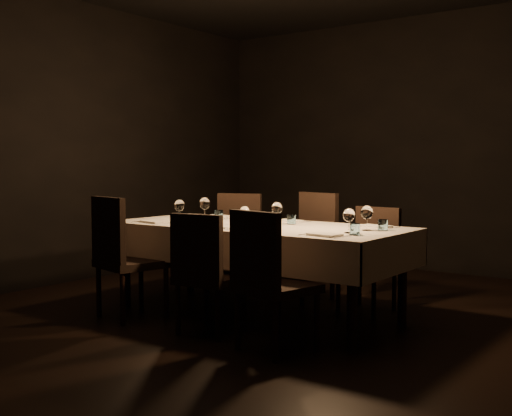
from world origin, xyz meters
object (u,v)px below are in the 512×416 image
Objects in this scene: chair_near_left at (122,252)px; chair_far_left at (235,237)px; chair_near_center at (205,268)px; chair_near_right at (268,275)px; dining_table at (256,234)px; chair_far_center at (309,241)px; chair_far_right at (372,253)px.

chair_far_left is (-0.01, 1.50, -0.02)m from chair_near_left.
chair_near_center is 0.94× the size of chair_near_right.
chair_near_left is at bearing -136.55° from dining_table.
chair_near_right is 0.97× the size of chair_far_center.
chair_near_left is at bearing 9.96° from chair_near_right.
chair_near_right is at bearing -85.32° from chair_far_right.
chair_near_right is at bearing -53.97° from chair_far_center.
chair_near_left is at bearing -107.47° from chair_far_left.
chair_near_right is (1.50, -0.07, -0.02)m from chair_near_left.
dining_table is 2.61× the size of chair_far_left.
chair_near_center is (0.07, -0.73, -0.18)m from dining_table.
chair_near_center is 0.94× the size of chair_far_left.
dining_table is 2.51× the size of chair_near_left.
chair_far_right is at bearing -76.85° from chair_near_right.
chair_far_right is (0.69, 0.76, -0.19)m from dining_table.
chair_far_left is at bearing -76.73° from chair_near_left.
chair_near_center is at bearing -74.06° from chair_far_center.
chair_near_right is at bearing -63.89° from chair_far_left.
chair_far_center is (0.80, 0.11, 0.01)m from chair_far_left.
chair_near_right is 1.82m from chair_far_center.
chair_far_left is at bearing -33.55° from chair_near_right.
chair_far_left is (-1.50, 1.57, 0.00)m from chair_near_right.
chair_far_center is 1.12× the size of chair_far_right.
chair_near_center is 1.59m from chair_far_center.
chair_near_left is 1.11× the size of chair_near_center.
chair_near_left is 2.12m from chair_far_right.
chair_near_center is 1.62m from chair_far_right.
dining_table is 2.84× the size of chair_far_right.
chair_far_left reaches higher than chair_near_right.
chair_near_center is (0.87, 0.02, -0.05)m from chair_near_left.
chair_far_center is 0.70m from chair_far_right.
chair_far_right is (1.48, 1.51, -0.05)m from chair_near_left.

